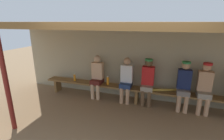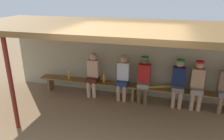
{
  "view_description": "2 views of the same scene",
  "coord_description": "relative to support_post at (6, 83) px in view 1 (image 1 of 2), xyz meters",
  "views": [
    {
      "loc": [
        0.69,
        -2.91,
        2.32
      ],
      "look_at": [
        -0.68,
        1.26,
        1.03
      ],
      "focal_mm": 26.4,
      "sensor_mm": 36.0,
      "label": 1
    },
    {
      "loc": [
        0.89,
        -4.17,
        3.03
      ],
      "look_at": [
        -0.62,
        1.39,
        0.94
      ],
      "focal_mm": 34.41,
      "sensor_mm": 36.0,
      "label": 2
    }
  ],
  "objects": [
    {
      "name": "support_post",
      "position": [
        0.0,
        0.0,
        0.0
      ],
      "size": [
        0.1,
        0.1,
        2.2
      ],
      "primitive_type": "cylinder",
      "color": "maroon",
      "rests_on": "ground"
    },
    {
      "name": "baseball_bat",
      "position": [
        3.08,
        2.1,
        -0.61
      ],
      "size": [
        0.86,
        0.34,
        0.07
      ],
      "primitive_type": "cylinder",
      "rotation": [
        0.0,
        1.57,
        0.32
      ],
      "color": "#B28C33",
      "rests_on": "bench"
    },
    {
      "name": "player_in_white",
      "position": [
        4.13,
        2.1,
        -0.35
      ],
      "size": [
        0.34,
        0.42,
        1.34
      ],
      "color": "gray",
      "rests_on": "ground"
    },
    {
      "name": "player_in_red",
      "position": [
        2.08,
        2.1,
        -0.37
      ],
      "size": [
        0.34,
        0.42,
        1.34
      ],
      "color": "navy",
      "rests_on": "ground"
    },
    {
      "name": "back_wall",
      "position": [
        2.41,
        2.55,
        0.0
      ],
      "size": [
        8.0,
        0.2,
        2.2
      ],
      "primitive_type": "cube",
      "color": "tan",
      "rests_on": "ground"
    },
    {
      "name": "water_bottle_clear",
      "position": [
        0.36,
        2.08,
        -0.52
      ],
      "size": [
        0.07,
        0.07,
        0.24
      ],
      "color": "orange",
      "rests_on": "bench"
    },
    {
      "name": "player_middle",
      "position": [
        3.64,
        2.1,
        -0.35
      ],
      "size": [
        0.34,
        0.42,
        1.34
      ],
      "color": "slate",
      "rests_on": "ground"
    },
    {
      "name": "dugout_roof",
      "position": [
        2.41,
        1.25,
        1.16
      ],
      "size": [
        8.0,
        2.8,
        0.12
      ],
      "primitive_type": "cube",
      "color": "brown",
      "rests_on": "back_wall"
    },
    {
      "name": "water_bottle_orange",
      "position": [
        1.5,
        2.1,
        -0.51
      ],
      "size": [
        0.08,
        0.08,
        0.27
      ],
      "color": "orange",
      "rests_on": "bench"
    },
    {
      "name": "ground_plane",
      "position": [
        2.41,
        0.55,
        -1.1
      ],
      "size": [
        24.0,
        24.0,
        0.0
      ],
      "primitive_type": "plane",
      "color": "#8C6D4C"
    },
    {
      "name": "player_shirtless_tan",
      "position": [
        2.69,
        2.1,
        -0.35
      ],
      "size": [
        0.34,
        0.42,
        1.34
      ],
      "color": "gray",
      "rests_on": "ground"
    },
    {
      "name": "bench",
      "position": [
        2.41,
        2.1,
        -0.71
      ],
      "size": [
        6.0,
        0.36,
        0.46
      ],
      "color": "brown",
      "rests_on": "ground"
    },
    {
      "name": "player_rightmost",
      "position": [
        1.15,
        2.1,
        -0.37
      ],
      "size": [
        0.34,
        0.42,
        1.34
      ],
      "color": "#591E19",
      "rests_on": "ground"
    }
  ]
}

